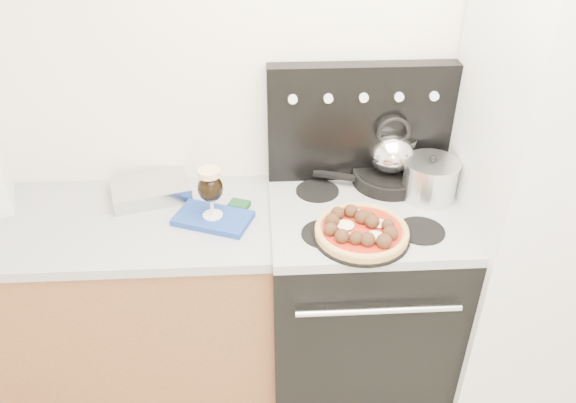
{
  "coord_description": "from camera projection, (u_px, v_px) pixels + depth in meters",
  "views": [
    {
      "loc": [
        -0.33,
        -0.64,
        2.17
      ],
      "look_at": [
        -0.24,
        1.05,
        1.06
      ],
      "focal_mm": 35.0,
      "sensor_mm": 36.0,
      "label": 1
    }
  ],
  "objects": [
    {
      "name": "fridge",
      "position": [
        544.0,
        202.0,
        2.21
      ],
      "size": [
        0.64,
        0.68,
        1.9
      ],
      "primitive_type": "cube",
      "color": "silver",
      "rests_on": "ground"
    },
    {
      "name": "beer_glass",
      "position": [
        211.0,
        193.0,
        2.12
      ],
      "size": [
        0.11,
        0.11,
        0.21
      ],
      "primitive_type": null,
      "rotation": [
        0.0,
        0.0,
        0.13
      ],
      "color": "black",
      "rests_on": "oven_mitt"
    },
    {
      "name": "backguard",
      "position": [
        360.0,
        123.0,
        2.31
      ],
      "size": [
        0.76,
        0.08,
        0.5
      ],
      "primitive_type": "cube",
      "color": "black",
      "rests_on": "cooktop"
    },
    {
      "name": "room_shell",
      "position": [
        408.0,
        307.0,
        1.3
      ],
      "size": [
        3.52,
        3.01,
        2.52
      ],
      "color": "beige",
      "rests_on": "ground"
    },
    {
      "name": "tea_kettle",
      "position": [
        392.0,
        150.0,
        2.31
      ],
      "size": [
        0.23,
        0.23,
        0.21
      ],
      "primitive_type": null,
      "rotation": [
        0.0,
        0.0,
        -0.22
      ],
      "color": "#B4B2C8",
      "rests_on": "skillet"
    },
    {
      "name": "cooktop",
      "position": [
        366.0,
        214.0,
        2.23
      ],
      "size": [
        0.76,
        0.65,
        0.04
      ],
      "primitive_type": "cube",
      "color": "#ADADB2",
      "rests_on": "stove_body"
    },
    {
      "name": "skillet",
      "position": [
        389.0,
        177.0,
        2.38
      ],
      "size": [
        0.39,
        0.39,
        0.05
      ],
      "primitive_type": "cylinder",
      "rotation": [
        0.0,
        0.0,
        -0.32
      ],
      "color": "black",
      "rests_on": "cooktop"
    },
    {
      "name": "countertop",
      "position": [
        87.0,
        224.0,
        2.21
      ],
      "size": [
        1.48,
        0.63,
        0.04
      ],
      "primitive_type": "cube",
      "color": "#AAAAB1",
      "rests_on": "base_cabinet"
    },
    {
      "name": "pizza_pan",
      "position": [
        361.0,
        236.0,
        2.07
      ],
      "size": [
        0.44,
        0.44,
        0.01
      ],
      "primitive_type": "cylinder",
      "rotation": [
        0.0,
        0.0,
        -0.28
      ],
      "color": "black",
      "rests_on": "cooktop"
    },
    {
      "name": "foil_sheet",
      "position": [
        150.0,
        189.0,
        2.33
      ],
      "size": [
        0.36,
        0.3,
        0.06
      ],
      "primitive_type": "cube",
      "rotation": [
        0.0,
        0.0,
        0.28
      ],
      "color": "silver",
      "rests_on": "countertop"
    },
    {
      "name": "oven_mitt",
      "position": [
        213.0,
        218.0,
        2.19
      ],
      "size": [
        0.33,
        0.26,
        0.02
      ],
      "primitive_type": "cube",
      "rotation": [
        0.0,
        0.0,
        -0.37
      ],
      "color": "navy",
      "rests_on": "countertop"
    },
    {
      "name": "stock_pot",
      "position": [
        430.0,
        180.0,
        2.26
      ],
      "size": [
        0.23,
        0.23,
        0.16
      ],
      "primitive_type": "cylinder",
      "rotation": [
        0.0,
        0.0,
        -0.08
      ],
      "color": "silver",
      "rests_on": "cooktop"
    },
    {
      "name": "pizza",
      "position": [
        362.0,
        229.0,
        2.05
      ],
      "size": [
        0.4,
        0.4,
        0.05
      ],
      "primitive_type": null,
      "rotation": [
        0.0,
        0.0,
        -0.16
      ],
      "color": "#DD9852",
      "rests_on": "pizza_pan"
    },
    {
      "name": "base_cabinet",
      "position": [
        107.0,
        307.0,
        2.46
      ],
      "size": [
        1.45,
        0.6,
        0.86
      ],
      "primitive_type": "cube",
      "color": "brown",
      "rests_on": "ground"
    },
    {
      "name": "stove_body",
      "position": [
        358.0,
        300.0,
        2.48
      ],
      "size": [
        0.76,
        0.65,
        0.88
      ],
      "primitive_type": "cube",
      "color": "black",
      "rests_on": "ground"
    }
  ]
}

